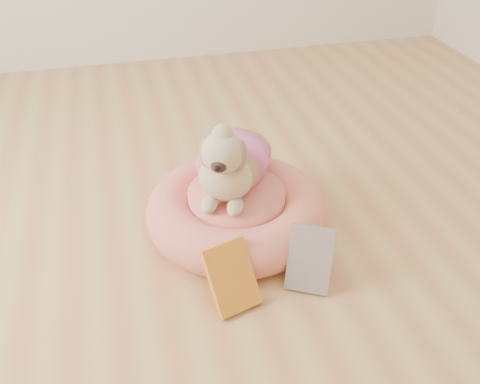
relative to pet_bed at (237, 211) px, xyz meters
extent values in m
plane|color=tan|center=(-0.16, -0.48, -0.08)|extent=(4.50, 4.50, 0.00)
cylinder|color=#FB7062|center=(0.00, 0.00, -0.03)|extent=(0.47, 0.47, 0.10)
torus|color=#FB7062|center=(0.00, 0.00, 0.00)|extent=(0.64, 0.64, 0.17)
cylinder|color=#FB7062|center=(0.00, 0.00, 0.04)|extent=(0.34, 0.34, 0.09)
cube|color=gold|center=(-0.10, -0.34, 0.01)|extent=(0.17, 0.18, 0.19)
cube|color=silver|center=(0.16, -0.33, 0.02)|extent=(0.17, 0.16, 0.20)
camera|label=1|loc=(-0.36, -1.49, 1.14)|focal=40.00mm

